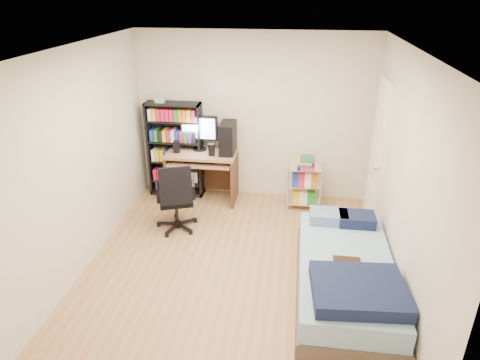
# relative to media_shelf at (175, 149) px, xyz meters

# --- Properties ---
(room) EXTENTS (3.58, 4.08, 2.58)m
(room) POSITION_rel_media_shelf_xyz_m (1.20, -1.84, 0.49)
(room) COLOR #A58452
(room) RESTS_ON ground
(media_shelf) EXTENTS (0.83, 0.28, 1.54)m
(media_shelf) POSITION_rel_media_shelf_xyz_m (0.00, 0.00, 0.00)
(media_shelf) COLOR black
(media_shelf) RESTS_ON room
(computer_desk) EXTENTS (1.04, 0.60, 1.31)m
(computer_desk) POSITION_rel_media_shelf_xyz_m (0.55, -0.10, -0.05)
(computer_desk) COLOR #9F7451
(computer_desk) RESTS_ON room
(office_chair) EXTENTS (0.74, 0.74, 0.97)m
(office_chair) POSITION_rel_media_shelf_xyz_m (0.29, -1.08, -0.45)
(office_chair) COLOR black
(office_chair) RESTS_ON room
(wire_cart) EXTENTS (0.50, 0.36, 0.80)m
(wire_cart) POSITION_rel_media_shelf_xyz_m (1.99, -0.19, -0.24)
(wire_cart) COLOR white
(wire_cart) RESTS_ON room
(bed) EXTENTS (1.00, 2.00, 0.57)m
(bed) POSITION_rel_media_shelf_xyz_m (2.43, -2.19, -0.51)
(bed) COLOR brown
(bed) RESTS_ON room
(door) EXTENTS (0.12, 0.80, 2.00)m
(door) POSITION_rel_media_shelf_xyz_m (2.92, -0.49, 0.24)
(door) COLOR white
(door) RESTS_ON room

